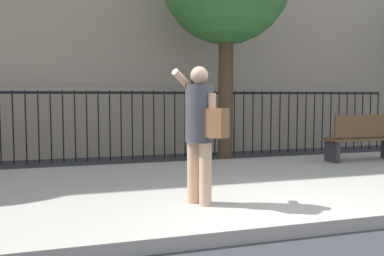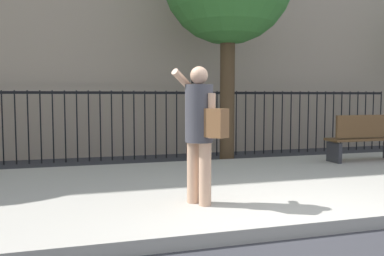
{
  "view_description": "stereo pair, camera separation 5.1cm",
  "coord_description": "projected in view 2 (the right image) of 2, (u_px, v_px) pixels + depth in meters",
  "views": [
    {
      "loc": [
        -2.4,
        -3.72,
        1.47
      ],
      "look_at": [
        -0.83,
        1.38,
        1.07
      ],
      "focal_mm": 39.03,
      "sensor_mm": 36.0,
      "label": 1
    },
    {
      "loc": [
        -2.35,
        -3.73,
        1.47
      ],
      "look_at": [
        -0.83,
        1.38,
        1.07
      ],
      "focal_mm": 39.03,
      "sensor_mm": 36.0,
      "label": 2
    }
  ],
  "objects": [
    {
      "name": "ground_plane",
      "position": [
        306.0,
        238.0,
        4.35
      ],
      "size": [
        60.0,
        60.0,
        0.0
      ],
      "primitive_type": "plane",
      "color": "#333338"
    },
    {
      "name": "sidewalk",
      "position": [
        228.0,
        187.0,
        6.44
      ],
      "size": [
        28.0,
        4.4,
        0.15
      ],
      "primitive_type": "cube",
      "color": "#B2ADA3",
      "rests_on": "ground"
    },
    {
      "name": "iron_fence",
      "position": [
        171.0,
        115.0,
        9.91
      ],
      "size": [
        12.03,
        0.04,
        1.6
      ],
      "color": "black",
      "rests_on": "ground"
    },
    {
      "name": "pedestrian_on_phone",
      "position": [
        201.0,
        125.0,
        5.03
      ],
      "size": [
        0.61,
        0.72,
        1.68
      ],
      "color": "tan",
      "rests_on": "sidewalk"
    },
    {
      "name": "street_bench",
      "position": [
        367.0,
        137.0,
        8.43
      ],
      "size": [
        1.6,
        0.45,
        0.95
      ],
      "color": "brown",
      "rests_on": "sidewalk"
    }
  ]
}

